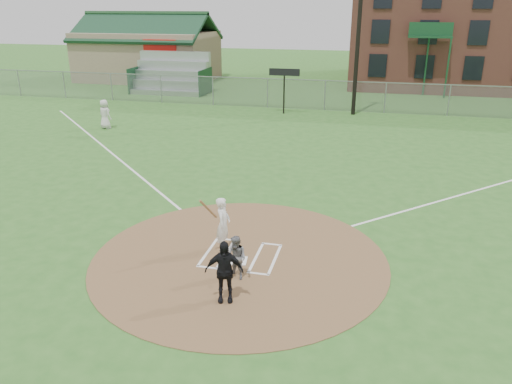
% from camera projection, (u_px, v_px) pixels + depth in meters
% --- Properties ---
extents(ground, '(140.00, 140.00, 0.00)m').
position_uv_depth(ground, '(240.00, 258.00, 14.26)').
color(ground, '#2D6221').
rests_on(ground, ground).
extents(dirt_circle, '(8.40, 8.40, 0.02)m').
position_uv_depth(dirt_circle, '(240.00, 258.00, 14.25)').
color(dirt_circle, brown).
rests_on(dirt_circle, ground).
extents(home_plate, '(0.57, 0.57, 0.03)m').
position_uv_depth(home_plate, '(238.00, 261.00, 14.05)').
color(home_plate, white).
rests_on(home_plate, dirt_circle).
extents(foul_line_first, '(17.04, 17.04, 0.01)m').
position_uv_depth(foul_line_first, '(509.00, 181.00, 20.47)').
color(foul_line_first, white).
rests_on(foul_line_first, ground).
extents(foul_line_third, '(17.04, 17.04, 0.01)m').
position_uv_depth(foul_line_third, '(111.00, 153.00, 24.42)').
color(foul_line_third, white).
rests_on(foul_line_third, ground).
extents(catcher, '(0.72, 0.65, 1.20)m').
position_uv_depth(catcher, '(236.00, 258.00, 12.99)').
color(catcher, slate).
rests_on(catcher, dirt_circle).
extents(umpire, '(1.00, 0.60, 1.59)m').
position_uv_depth(umpire, '(224.00, 271.00, 11.95)').
color(umpire, black).
rests_on(umpire, dirt_circle).
extents(ondeck_player, '(0.95, 0.77, 1.68)m').
position_uv_depth(ondeck_player, '(105.00, 114.00, 28.91)').
color(ondeck_player, silver).
rests_on(ondeck_player, ground).
extents(batters_boxes, '(2.08, 1.88, 0.01)m').
position_uv_depth(batters_boxes, '(241.00, 255.00, 14.38)').
color(batters_boxes, white).
rests_on(batters_boxes, dirt_circle).
extents(batter_at_plate, '(0.70, 0.97, 1.78)m').
position_uv_depth(batter_at_plate, '(223.00, 224.00, 14.44)').
color(batter_at_plate, white).
rests_on(batter_at_plate, dirt_circle).
extents(outfield_fence, '(56.08, 0.08, 2.03)m').
position_uv_depth(outfield_fence, '(325.00, 95.00, 33.91)').
color(outfield_fence, slate).
rests_on(outfield_fence, ground).
extents(bleachers, '(6.08, 3.20, 3.20)m').
position_uv_depth(bleachers, '(170.00, 73.00, 40.38)').
color(bleachers, '#B7BABF').
rests_on(bleachers, ground).
extents(clubhouse, '(12.20, 8.71, 6.23)m').
position_uv_depth(clubhouse, '(149.00, 54.00, 47.37)').
color(clubhouse, gray).
rests_on(clubhouse, ground).
extents(light_pole, '(1.20, 0.30, 12.22)m').
position_uv_depth(light_pole, '(360.00, 8.00, 30.59)').
color(light_pole, black).
rests_on(light_pole, ground).
extents(scoreboard_sign, '(2.00, 0.10, 2.93)m').
position_uv_depth(scoreboard_sign, '(284.00, 77.00, 32.34)').
color(scoreboard_sign, black).
rests_on(scoreboard_sign, ground).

